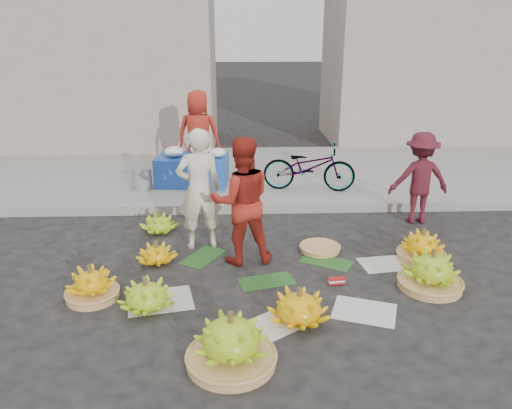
{
  "coord_description": "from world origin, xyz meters",
  "views": [
    {
      "loc": [
        -0.42,
        -5.46,
        2.85
      ],
      "look_at": [
        -0.2,
        0.57,
        0.7
      ],
      "focal_mm": 35.0,
      "sensor_mm": 36.0,
      "label": 1
    }
  ],
  "objects_px": {
    "banana_bunch_4": "(431,271)",
    "bicycle": "(309,167)",
    "banana_bunch_0": "(91,285)",
    "flower_table": "(193,168)",
    "vendor_cream": "(199,189)"
  },
  "relations": [
    {
      "from": "banana_bunch_4",
      "to": "bicycle",
      "type": "xyz_separation_m",
      "value": [
        -0.96,
        3.37,
        0.33
      ]
    },
    {
      "from": "banana_bunch_0",
      "to": "banana_bunch_4",
      "type": "xyz_separation_m",
      "value": [
        3.84,
        0.1,
        0.04
      ]
    },
    {
      "from": "vendor_cream",
      "to": "banana_bunch_4",
      "type": "bearing_deg",
      "value": 142.61
    },
    {
      "from": "banana_bunch_4",
      "to": "vendor_cream",
      "type": "distance_m",
      "value": 3.06
    },
    {
      "from": "banana_bunch_0",
      "to": "flower_table",
      "type": "height_order",
      "value": "flower_table"
    },
    {
      "from": "banana_bunch_4",
      "to": "flower_table",
      "type": "height_order",
      "value": "flower_table"
    },
    {
      "from": "banana_bunch_4",
      "to": "vendor_cream",
      "type": "height_order",
      "value": "vendor_cream"
    },
    {
      "from": "banana_bunch_0",
      "to": "vendor_cream",
      "type": "distance_m",
      "value": 1.88
    },
    {
      "from": "banana_bunch_4",
      "to": "flower_table",
      "type": "distance_m",
      "value": 4.87
    },
    {
      "from": "bicycle",
      "to": "vendor_cream",
      "type": "bearing_deg",
      "value": 149.08
    },
    {
      "from": "banana_bunch_0",
      "to": "bicycle",
      "type": "height_order",
      "value": "bicycle"
    },
    {
      "from": "banana_bunch_0",
      "to": "banana_bunch_4",
      "type": "bearing_deg",
      "value": 1.51
    },
    {
      "from": "banana_bunch_0",
      "to": "flower_table",
      "type": "xyz_separation_m",
      "value": [
        0.81,
        3.91,
        0.25
      ]
    },
    {
      "from": "banana_bunch_4",
      "to": "flower_table",
      "type": "relative_size",
      "value": 0.58
    },
    {
      "from": "banana_bunch_0",
      "to": "bicycle",
      "type": "distance_m",
      "value": 4.52
    }
  ]
}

